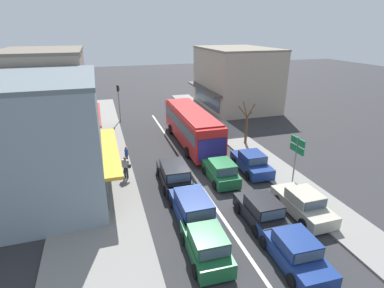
% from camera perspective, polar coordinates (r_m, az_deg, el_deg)
% --- Properties ---
extents(ground_plane, '(140.00, 140.00, 0.00)m').
position_cam_1_polar(ground_plane, '(21.13, 1.33, -7.49)').
color(ground_plane, '#2D2D30').
extents(lane_centre_line, '(0.20, 28.00, 0.01)m').
position_cam_1_polar(lane_centre_line, '(24.54, -1.64, -3.16)').
color(lane_centre_line, silver).
rests_on(lane_centre_line, ground).
extents(sidewalk_left, '(5.20, 44.00, 0.14)m').
position_cam_1_polar(sidewalk_left, '(25.62, -17.73, -2.99)').
color(sidewalk_left, gray).
rests_on(sidewalk_left, ground).
extents(kerb_right, '(2.80, 44.00, 0.12)m').
position_cam_1_polar(kerb_right, '(28.35, 9.38, 0.14)').
color(kerb_right, gray).
rests_on(kerb_right, ground).
extents(shopfront_corner_near, '(9.07, 9.16, 7.63)m').
position_cam_1_polar(shopfront_corner_near, '(20.35, -28.25, 0.43)').
color(shopfront_corner_near, '#84939E').
rests_on(shopfront_corner_near, ground).
extents(shopfront_mid_block, '(7.29, 8.92, 8.51)m').
position_cam_1_polar(shopfront_mid_block, '(29.06, -25.48, 7.52)').
color(shopfront_mid_block, gray).
rests_on(shopfront_mid_block, ground).
extents(building_right_far, '(9.20, 11.50, 7.74)m').
position_cam_1_polar(building_right_far, '(40.99, 8.31, 12.31)').
color(building_right_far, '#B2A38E').
rests_on(building_right_far, ground).
extents(city_bus, '(2.84, 10.89, 3.23)m').
position_cam_1_polar(city_bus, '(27.36, -0.07, 3.70)').
color(city_bus, red).
rests_on(city_bus, ground).
extents(hatchback_adjacent_lane_trail, '(1.93, 3.76, 1.54)m').
position_cam_1_polar(hatchback_adjacent_lane_trail, '(14.78, 2.75, -18.66)').
color(hatchback_adjacent_lane_trail, '#1E6638').
rests_on(hatchback_adjacent_lane_trail, ground).
extents(hatchback_adjacent_lane_lead, '(1.90, 3.75, 1.54)m').
position_cam_1_polar(hatchback_adjacent_lane_lead, '(21.26, 5.53, -5.24)').
color(hatchback_adjacent_lane_lead, '#1E6638').
rests_on(hatchback_adjacent_lane_lead, ground).
extents(hatchback_behind_bus_mid, '(1.84, 3.71, 1.54)m').
position_cam_1_polar(hatchback_behind_bus_mid, '(17.39, 13.01, -12.34)').
color(hatchback_behind_bus_mid, black).
rests_on(hatchback_behind_bus_mid, ground).
extents(wagon_behind_bus_near, '(1.97, 4.52, 1.58)m').
position_cam_1_polar(wagon_behind_bus_near, '(17.20, 0.05, -11.99)').
color(wagon_behind_bus_near, navy).
rests_on(wagon_behind_bus_near, ground).
extents(sedan_queue_gap_filler, '(2.02, 4.27, 1.47)m').
position_cam_1_polar(sedan_queue_gap_filler, '(15.29, 18.90, -18.66)').
color(sedan_queue_gap_filler, navy).
rests_on(sedan_queue_gap_filler, ground).
extents(wagon_queue_far_back, '(2.07, 4.57, 1.58)m').
position_cam_1_polar(wagon_queue_far_back, '(20.73, -3.44, -5.80)').
color(wagon_queue_far_back, black).
rests_on(wagon_queue_far_back, ground).
extents(parked_sedan_kerb_front, '(1.90, 4.20, 1.47)m').
position_cam_1_polar(parked_sedan_kerb_front, '(18.80, 20.38, -10.63)').
color(parked_sedan_kerb_front, '#B7B29E').
rests_on(parked_sedan_kerb_front, ground).
extents(parked_sedan_kerb_second, '(2.01, 4.26, 1.47)m').
position_cam_1_polar(parked_sedan_kerb_second, '(23.06, 11.26, -3.49)').
color(parked_sedan_kerb_second, navy).
rests_on(parked_sedan_kerb_second, ground).
extents(traffic_light_downstreet, '(0.32, 0.24, 4.20)m').
position_cam_1_polar(traffic_light_downstreet, '(34.96, -13.82, 8.67)').
color(traffic_light_downstreet, gray).
rests_on(traffic_light_downstreet, ground).
extents(directional_road_sign, '(0.10, 1.40, 3.60)m').
position_cam_1_polar(directional_road_sign, '(20.77, 19.34, -1.04)').
color(directional_road_sign, gray).
rests_on(directional_road_sign, ground).
extents(street_tree_right, '(1.68, 1.88, 3.87)m').
position_cam_1_polar(street_tree_right, '(27.79, 10.31, 3.46)').
color(street_tree_right, brown).
rests_on(street_tree_right, ground).
extents(pedestrian_with_handbag_near, '(0.32, 0.66, 1.63)m').
position_cam_1_polar(pedestrian_with_handbag_near, '(23.49, -12.36, -2.02)').
color(pedestrian_with_handbag_near, '#333338').
rests_on(pedestrian_with_handbag_near, sidewalk_left).
extents(pedestrian_browsing_midblock, '(0.62, 0.47, 1.63)m').
position_cam_1_polar(pedestrian_browsing_midblock, '(21.65, -12.50, -4.12)').
color(pedestrian_browsing_midblock, '#232838').
rests_on(pedestrian_browsing_midblock, sidewalk_left).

